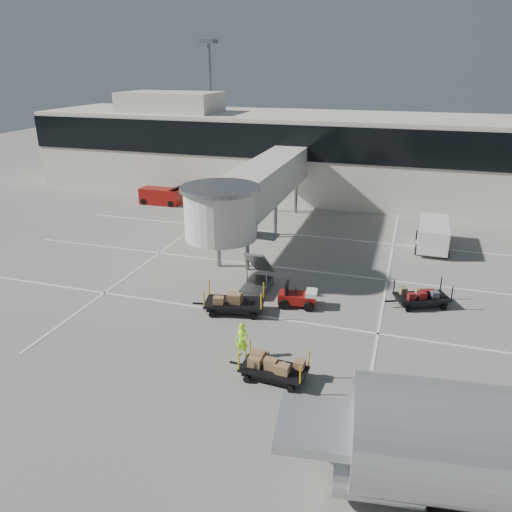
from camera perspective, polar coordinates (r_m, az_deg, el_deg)
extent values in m
plane|color=#9B958A|center=(25.54, -0.27, -9.00)|extent=(140.00, 140.00, 0.00)
cube|color=white|center=(27.20, 1.02, -6.95)|extent=(40.00, 0.15, 0.02)
cube|color=white|center=(33.33, 4.44, -1.49)|extent=(40.00, 0.15, 0.02)
cube|color=white|center=(39.75, 6.76, 2.24)|extent=(40.00, 0.15, 0.02)
cube|color=white|center=(33.57, 14.85, -2.01)|extent=(0.15, 30.00, 0.02)
cube|color=white|center=(37.50, -10.23, 0.86)|extent=(0.15, 30.00, 0.02)
cube|color=beige|center=(52.20, 9.98, 11.18)|extent=(64.00, 12.00, 8.00)
cube|color=black|center=(45.97, 9.05, 12.42)|extent=(64.00, 0.12, 3.20)
cube|color=beige|center=(55.02, -9.73, 16.95)|extent=(10.00, 6.00, 2.00)
cylinder|color=slate|center=(59.75, -5.19, 16.04)|extent=(0.36, 0.36, 15.00)
cube|color=slate|center=(59.55, -5.44, 23.24)|extent=(1.60, 1.60, 0.40)
cube|color=silver|center=(38.53, 0.84, 8.42)|extent=(3.00, 18.00, 2.80)
cylinder|color=silver|center=(30.29, -4.06, 4.78)|extent=(4.40, 4.40, 3.00)
cylinder|color=slate|center=(29.88, -4.14, 7.72)|extent=(4.80, 4.80, 0.25)
cylinder|color=slate|center=(33.30, -4.29, 1.15)|extent=(0.28, 0.28, 2.90)
cylinder|color=slate|center=(32.65, -1.03, 0.79)|extent=(0.28, 0.28, 2.90)
cylinder|color=slate|center=(39.55, -0.57, 4.49)|extent=(0.28, 0.28, 2.90)
cylinder|color=slate|center=(39.00, 2.23, 4.23)|extent=(0.28, 0.28, 2.90)
cylinder|color=slate|center=(46.01, 2.14, 6.89)|extent=(0.28, 0.28, 2.90)
cylinder|color=slate|center=(45.54, 4.58, 6.68)|extent=(0.28, 0.28, 2.90)
cube|color=slate|center=(30.03, 0.08, -3.59)|extent=(1.40, 2.60, 0.50)
cube|color=slate|center=(30.01, 0.43, -0.79)|extent=(1.20, 2.60, 2.06)
cube|color=slate|center=(30.83, 1.19, 2.30)|extent=(1.40, 1.20, 0.12)
cube|color=maroon|center=(28.27, 4.74, -4.81)|extent=(2.19, 1.23, 0.52)
cube|color=white|center=(28.05, 6.36, -4.29)|extent=(0.71, 1.02, 0.31)
cube|color=black|center=(28.10, 3.53, -3.75)|extent=(0.20, 0.88, 0.79)
cylinder|color=black|center=(27.92, 3.16, -5.57)|extent=(0.58, 0.28, 0.56)
cylinder|color=black|center=(28.93, 3.48, -4.57)|extent=(0.58, 0.28, 0.56)
cylinder|color=black|center=(27.79, 6.03, -5.80)|extent=(0.58, 0.28, 0.56)
cylinder|color=black|center=(28.81, 6.24, -4.78)|extent=(0.58, 0.28, 0.56)
cube|color=black|center=(29.67, 18.41, -4.47)|extent=(3.26, 2.53, 0.12)
cube|color=black|center=(29.74, 18.37, -4.78)|extent=(2.91, 2.21, 0.24)
cube|color=black|center=(29.03, 15.14, -5.00)|extent=(0.65, 0.35, 0.08)
cylinder|color=black|center=(28.88, 17.01, -5.84)|extent=(0.36, 0.26, 0.33)
cylinder|color=black|center=(29.95, 16.04, -4.72)|extent=(0.36, 0.26, 0.33)
cylinder|color=black|center=(29.74, 20.64, -5.50)|extent=(0.36, 0.26, 0.33)
cylinder|color=black|center=(30.78, 19.56, -4.43)|extent=(0.36, 0.26, 0.33)
cylinder|color=black|center=(28.39, 16.48, -4.45)|extent=(0.07, 0.07, 0.88)
cylinder|color=black|center=(29.48, 15.51, -3.37)|extent=(0.07, 0.07, 0.88)
cylinder|color=black|center=(29.58, 21.49, -4.04)|extent=(0.07, 0.07, 0.88)
cylinder|color=black|center=(30.62, 20.38, -3.01)|extent=(0.07, 0.07, 0.88)
cube|color=olive|center=(29.82, 18.96, -3.88)|extent=(0.46, 0.40, 0.38)
cube|color=#4C4B50|center=(30.08, 18.71, -3.58)|extent=(0.55, 0.51, 0.42)
cube|color=maroon|center=(30.13, 19.57, -3.71)|extent=(0.49, 0.46, 0.37)
cube|color=olive|center=(29.87, 18.16, -3.70)|extent=(0.50, 0.50, 0.42)
cube|color=#14133D|center=(30.01, 20.05, -3.98)|extent=(0.55, 0.43, 0.27)
cube|color=maroon|center=(29.64, 19.13, -4.12)|extent=(0.47, 0.39, 0.32)
cube|color=#14133D|center=(29.29, 19.01, -4.50)|extent=(0.48, 0.42, 0.24)
cube|color=olive|center=(29.57, 16.69, -3.77)|extent=(0.52, 0.43, 0.43)
cube|color=maroon|center=(29.81, 19.71, -4.01)|extent=(0.50, 0.48, 0.36)
cube|color=black|center=(22.06, 2.05, -12.79)|extent=(2.94, 1.62, 0.11)
cube|color=black|center=(22.16, 2.05, -13.15)|extent=(2.64, 1.39, 0.24)
cube|color=black|center=(22.68, -2.23, -12.17)|extent=(0.67, 0.12, 0.08)
cylinder|color=black|center=(22.07, -1.05, -13.90)|extent=(0.33, 0.16, 0.32)
cylinder|color=black|center=(23.05, 0.20, -12.20)|extent=(0.33, 0.16, 0.32)
cylinder|color=black|center=(21.52, 4.03, -15.00)|extent=(0.33, 0.16, 0.32)
cylinder|color=black|center=(22.52, 5.05, -13.18)|extent=(0.33, 0.16, 0.32)
cylinder|color=#E0A20B|center=(21.75, -1.98, -11.99)|extent=(0.07, 0.07, 0.85)
cylinder|color=#E0A20B|center=(22.74, -0.68, -10.35)|extent=(0.07, 0.07, 0.85)
cylinder|color=#E0A20B|center=(20.98, 5.08, -13.46)|extent=(0.07, 0.07, 0.85)
cylinder|color=#E0A20B|center=(22.01, 6.06, -11.67)|extent=(0.07, 0.07, 0.85)
cube|color=#946D47|center=(22.07, 3.32, -12.00)|extent=(0.57, 0.47, 0.40)
cube|color=#946D47|center=(21.94, 4.83, -12.23)|extent=(0.58, 0.47, 0.43)
cube|color=#946D47|center=(21.89, 0.06, -12.33)|extent=(0.44, 0.52, 0.36)
cube|color=#946D47|center=(21.90, -0.37, -12.20)|extent=(0.46, 0.49, 0.43)
cube|color=#946D47|center=(21.97, 2.91, -12.20)|extent=(0.54, 0.43, 0.37)
cube|color=#946D47|center=(22.08, 1.17, -12.01)|extent=(0.43, 0.52, 0.35)
cube|color=#946D47|center=(21.96, 4.04, -12.24)|extent=(0.56, 0.44, 0.38)
cube|color=#946D47|center=(21.71, 4.68, -12.63)|extent=(0.50, 0.40, 0.42)
cube|color=black|center=(27.44, -2.47, -5.35)|extent=(3.45, 2.19, 0.13)
cube|color=black|center=(27.52, -2.46, -5.71)|extent=(3.09, 1.89, 0.27)
cube|color=black|center=(27.85, -6.50, -5.42)|extent=(0.75, 0.23, 0.09)
cylinder|color=black|center=(27.17, -5.03, -6.66)|extent=(0.38, 0.22, 0.36)
cylinder|color=black|center=(28.43, -4.48, -5.32)|extent=(0.38, 0.22, 0.36)
cylinder|color=black|center=(26.85, -0.31, -6.93)|extent=(0.38, 0.22, 0.36)
cylinder|color=black|center=(28.12, 0.03, -5.55)|extent=(0.38, 0.22, 0.36)
cylinder|color=#E0A20B|center=(26.85, -5.97, -4.94)|extent=(0.07, 0.07, 0.96)
cylinder|color=#E0A20B|center=(28.12, -5.37, -3.66)|extent=(0.07, 0.07, 0.96)
cylinder|color=#E0A20B|center=(26.41, 0.59, -5.29)|extent=(0.07, 0.07, 0.96)
cylinder|color=#E0A20B|center=(27.70, 0.88, -3.96)|extent=(0.07, 0.07, 0.96)
cube|color=#946D47|center=(27.64, -0.44, -4.40)|extent=(0.65, 0.51, 0.50)
cube|color=#946D47|center=(27.24, -4.82, -4.83)|extent=(0.74, 0.61, 0.54)
cube|color=#946D47|center=(27.44, -4.59, -4.70)|extent=(0.69, 0.51, 0.47)
cube|color=#946D47|center=(27.17, -2.87, -4.88)|extent=(0.66, 0.68, 0.52)
cube|color=#946D47|center=(27.30, -2.38, -4.70)|extent=(0.70, 0.63, 0.55)
imported|color=#93EE19|center=(23.48, -1.61, -9.56)|extent=(0.64, 0.45, 1.68)
cube|color=white|center=(38.88, 19.56, 2.42)|extent=(2.12, 5.13, 1.65)
cube|color=white|center=(41.16, 19.48, 2.97)|extent=(1.98, 0.60, 0.96)
cube|color=black|center=(38.96, 19.63, 3.11)|extent=(2.13, 3.21, 0.66)
cylinder|color=black|center=(37.48, 17.90, 0.70)|extent=(0.26, 0.73, 0.72)
cylinder|color=black|center=(37.57, 20.96, 0.36)|extent=(0.26, 0.73, 0.72)
cylinder|color=black|center=(40.71, 17.99, 2.30)|extent=(0.26, 0.73, 0.72)
cylinder|color=black|center=(40.79, 20.82, 1.98)|extent=(0.26, 0.73, 0.72)
cube|color=maroon|center=(49.44, -10.85, 6.73)|extent=(3.92, 1.68, 1.54)
cube|color=black|center=(48.44, -9.07, 7.73)|extent=(1.00, 1.45, 0.55)
cylinder|color=black|center=(49.62, -12.67, 6.09)|extent=(0.62, 0.26, 0.62)
cylinder|color=black|center=(50.83, -11.89, 6.51)|extent=(0.62, 0.26, 0.62)
cylinder|color=black|center=(48.30, -9.67, 5.89)|extent=(0.62, 0.26, 0.62)
cylinder|color=black|center=(49.55, -8.94, 6.33)|extent=(0.62, 0.26, 0.62)
cube|color=#B7BABC|center=(16.22, 19.07, -19.18)|extent=(9.08, 3.56, 0.31)
cylinder|color=#B7BABC|center=(16.89, 13.71, -22.42)|extent=(2.89, 2.35, 2.03)
cube|color=#B7BABC|center=(16.36, 13.97, -20.39)|extent=(0.73, 0.31, 0.97)
cylinder|color=slate|center=(17.93, 22.76, -24.50)|extent=(0.27, 0.27, 0.97)
cylinder|color=black|center=(18.08, 22.65, -25.00)|extent=(0.83, 0.38, 0.80)
cylinder|color=slate|center=(17.38, 20.62, -24.87)|extent=(0.25, 0.25, 1.42)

